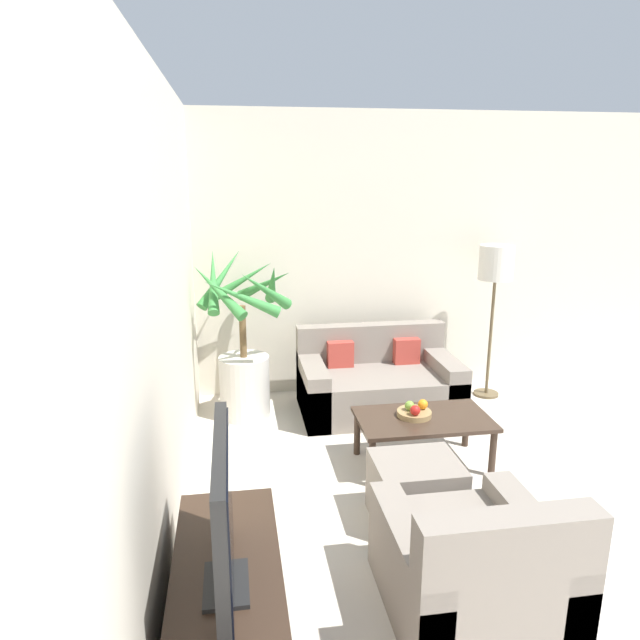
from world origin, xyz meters
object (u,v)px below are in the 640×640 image
Objects in this scene: sofa_loveseat at (377,384)px; ottoman at (415,491)px; coffee_table at (423,423)px; fruit_bowl at (414,413)px; potted_palm at (244,355)px; apple_green at (410,406)px; apple_red at (415,410)px; television at (224,517)px; orange_fruit at (423,404)px; armchair at (473,570)px; floor_lamp at (496,270)px.

sofa_loveseat is 2.66× the size of ottoman.
fruit_bowl is at bearing 153.23° from coffee_table.
potted_palm is 1.59m from apple_green.
potted_palm reaches higher than sofa_loveseat.
apple_red is (1.20, -1.14, -0.11)m from potted_palm.
apple_red is (-0.00, -1.09, 0.21)m from sofa_loveseat.
coffee_table is at bearing -40.71° from potted_palm.
apple_green reaches higher than coffee_table.
potted_palm reaches higher than television.
apple_green is at bearing -91.02° from sofa_loveseat.
orange_fruit is 0.09× the size of armchair.
orange_fruit is at bearing 80.30° from coffee_table.
apple_red is at bearing -81.25° from apple_green.
television reaches higher than coffee_table.
apple_red is 0.13m from orange_fruit.
television is 0.80× the size of coffee_table.
coffee_table is 1.50m from armchair.
ottoman is (-0.29, -0.73, -0.26)m from orange_fruit.
orange_fruit reaches higher than apple_green.
television is 2.29m from fruit_bowl.
armchair reaches higher than sofa_loveseat.
apple_green is 0.11m from orange_fruit.
potted_palm reaches higher than ottoman.
potted_palm is at bearing 111.83° from armchair.
television is at bearing -129.12° from coffee_table.
fruit_bowl reaches higher than ottoman.
apple_red reaches higher than ottoman.
apple_red is at bearing 83.36° from armchair.
sofa_loveseat is at bearing 86.12° from armchair.
television is 2.21m from apple_red.
sofa_loveseat reaches higher than coffee_table.
floor_lamp is 19.68× the size of orange_fruit.
fruit_bowl is (-0.06, 0.03, 0.07)m from coffee_table.
armchair is (1.18, 0.28, -0.60)m from television.
fruit_bowl is (1.36, 1.79, -0.45)m from television.
floor_lamp is at bearing 48.65° from coffee_table.
apple_red is at bearing -90.21° from sofa_loveseat.
potted_palm is at bearing 141.01° from orange_fruit.
ottoman is at bearing -60.50° from potted_palm.
apple_green is 1.55m from armchair.
floor_lamp is (2.36, 0.13, 0.67)m from potted_palm.
orange_fruit is at bearing -38.99° from potted_palm.
sofa_loveseat is 19.45× the size of apple_green.
apple_green is at bearing -134.93° from floor_lamp.
potted_palm is at bearing 136.39° from apple_red.
floor_lamp is at bearing 3.04° from potted_palm.
armchair is at bearing -88.06° from ottoman.
potted_palm is 1.67m from orange_fruit.
floor_lamp is at bearing 49.94° from television.
sofa_loveseat is (1.35, 2.80, -0.60)m from television.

